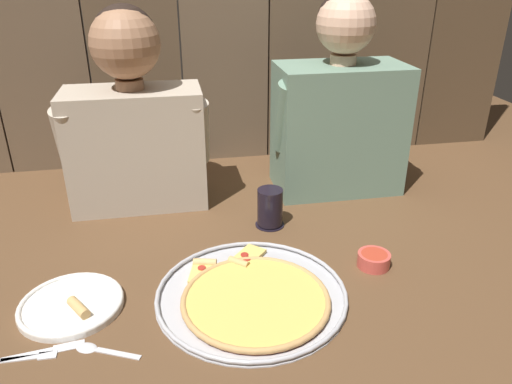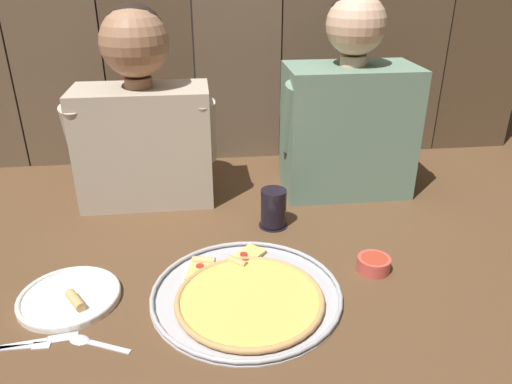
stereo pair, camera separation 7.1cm
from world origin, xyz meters
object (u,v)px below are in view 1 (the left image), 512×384
at_px(diner_left, 133,117).
at_px(diner_right, 340,108).
at_px(drinking_glass, 270,208).
at_px(dipping_bowl, 374,259).
at_px(pizza_tray, 253,296).
at_px(dinner_plate, 71,304).

distance_m(diner_left, diner_right, 0.64).
height_order(drinking_glass, dipping_bowl, drinking_glass).
height_order(dipping_bowl, diner_right, diner_right).
height_order(pizza_tray, diner_left, diner_left).
bearing_deg(drinking_glass, pizza_tray, -108.38).
relative_size(drinking_glass, dipping_bowl, 1.38).
relative_size(dipping_bowl, diner_left, 0.14).
distance_m(pizza_tray, drinking_glass, 0.35).
height_order(pizza_tray, dinner_plate, dinner_plate).
bearing_deg(drinking_glass, diner_right, 39.60).
bearing_deg(diner_left, pizza_tray, -64.95).
bearing_deg(drinking_glass, dipping_bowl, -49.85).
xyz_separation_m(dinner_plate, drinking_glass, (0.51, 0.29, 0.05)).
height_order(pizza_tray, diner_right, diner_right).
height_order(drinking_glass, diner_right, diner_right).
xyz_separation_m(diner_left, diner_right, (0.64, -0.00, -0.00)).
xyz_separation_m(pizza_tray, dinner_plate, (-0.40, 0.04, -0.00)).
bearing_deg(diner_right, dipping_bowl, -96.85).
bearing_deg(dipping_bowl, pizza_tray, -166.68).
relative_size(dinner_plate, drinking_glass, 2.01).
relative_size(pizza_tray, diner_left, 0.74).
height_order(dipping_bowl, diner_left, diner_left).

